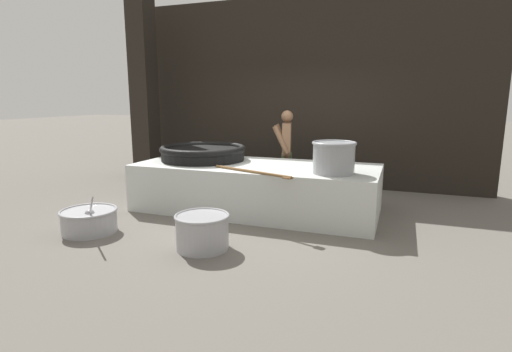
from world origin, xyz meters
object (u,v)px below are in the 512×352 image
giant_wok_near (203,152)px  prep_bowl_meat (202,230)px  stock_pot (334,157)px  prep_bowl_vegetables (89,220)px  cook (286,150)px

giant_wok_near → prep_bowl_meat: giant_wok_near is taller
giant_wok_near → stock_pot: size_ratio=2.36×
giant_wok_near → prep_bowl_meat: bearing=-63.0°
prep_bowl_vegetables → stock_pot: bearing=26.0°
giant_wok_near → prep_bowl_vegetables: bearing=-110.4°
stock_pot → prep_bowl_vegetables: bearing=-154.0°
giant_wok_near → stock_pot: 2.37m
cook → prep_bowl_vegetables: cook is taller
stock_pot → prep_bowl_vegetables: stock_pot is taller
giant_wok_near → cook: 1.60m
cook → prep_bowl_meat: bearing=73.6°
prep_bowl_meat → giant_wok_near: bearing=117.0°
giant_wok_near → prep_bowl_vegetables: (-0.73, -1.97, -0.71)m
stock_pot → prep_bowl_meat: 2.13m
cook → prep_bowl_vegetables: 3.67m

